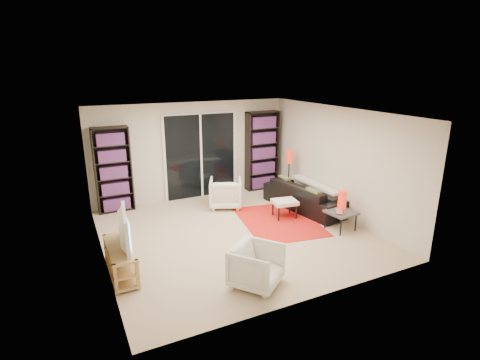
% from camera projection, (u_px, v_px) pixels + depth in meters
% --- Properties ---
extents(floor, '(5.00, 5.00, 0.00)m').
position_uv_depth(floor, '(235.00, 233.00, 7.53)').
color(floor, '#C3AD8F').
rests_on(floor, ground).
extents(wall_back, '(5.00, 0.02, 2.40)m').
position_uv_depth(wall_back, '(193.00, 151.00, 9.34)').
color(wall_back, beige).
rests_on(wall_back, ground).
extents(wall_front, '(5.00, 0.02, 2.40)m').
position_uv_depth(wall_front, '(314.00, 222.00, 5.03)').
color(wall_front, beige).
rests_on(wall_front, ground).
extents(wall_left, '(0.02, 5.00, 2.40)m').
position_uv_depth(wall_left, '(98.00, 194.00, 6.14)').
color(wall_left, beige).
rests_on(wall_left, ground).
extents(wall_right, '(0.02, 5.00, 2.40)m').
position_uv_depth(wall_right, '(338.00, 162.00, 8.23)').
color(wall_right, beige).
rests_on(wall_right, ground).
extents(ceiling, '(5.00, 5.00, 0.02)m').
position_uv_depth(ceiling, '(235.00, 113.00, 6.84)').
color(ceiling, white).
rests_on(ceiling, wall_back).
extents(sliding_door, '(1.92, 0.08, 2.16)m').
position_uv_depth(sliding_door, '(201.00, 156.00, 9.43)').
color(sliding_door, white).
rests_on(sliding_door, ground).
extents(bookshelf_left, '(0.80, 0.30, 1.95)m').
position_uv_depth(bookshelf_left, '(113.00, 170.00, 8.44)').
color(bookshelf_left, black).
rests_on(bookshelf_left, ground).
extents(bookshelf_right, '(0.90, 0.30, 2.10)m').
position_uv_depth(bookshelf_right, '(262.00, 151.00, 10.03)').
color(bookshelf_right, black).
rests_on(bookshelf_right, ground).
extents(tv_stand, '(0.37, 1.17, 0.50)m').
position_uv_depth(tv_stand, '(121.00, 260.00, 5.94)').
color(tv_stand, tan).
rests_on(tv_stand, floor).
extents(tv, '(0.25, 1.01, 0.58)m').
position_uv_depth(tv, '(119.00, 229.00, 5.80)').
color(tv, black).
rests_on(tv, tv_stand).
extents(rug, '(1.83, 2.27, 0.01)m').
position_uv_depth(rug, '(278.00, 221.00, 8.10)').
color(rug, red).
rests_on(rug, floor).
extents(sofa, '(1.16, 2.23, 0.62)m').
position_uv_depth(sofa, '(305.00, 196.00, 8.76)').
color(sofa, black).
rests_on(sofa, floor).
extents(armchair_back, '(0.98, 0.99, 0.68)m').
position_uv_depth(armchair_back, '(226.00, 193.00, 8.87)').
color(armchair_back, silver).
rests_on(armchair_back, floor).
extents(armchair_front, '(0.98, 0.98, 0.64)m').
position_uv_depth(armchair_front, '(257.00, 266.00, 5.64)').
color(armchair_front, silver).
rests_on(armchair_front, floor).
extents(ottoman, '(0.58, 0.50, 0.40)m').
position_uv_depth(ottoman, '(285.00, 203.00, 8.22)').
color(ottoman, silver).
rests_on(ottoman, floor).
extents(side_table, '(0.59, 0.59, 0.40)m').
position_uv_depth(side_table, '(341.00, 213.00, 7.58)').
color(side_table, '#3F3F44').
rests_on(side_table, floor).
extents(laptop, '(0.34, 0.37, 0.02)m').
position_uv_depth(laptop, '(341.00, 212.00, 7.51)').
color(laptop, silver).
rests_on(laptop, side_table).
extents(table_lamp, '(0.17, 0.17, 0.39)m').
position_uv_depth(table_lamp, '(342.00, 200.00, 7.66)').
color(table_lamp, red).
rests_on(table_lamp, side_table).
extents(floor_lamp, '(0.18, 0.18, 1.21)m').
position_uv_depth(floor_lamp, '(289.00, 162.00, 9.44)').
color(floor_lamp, black).
rests_on(floor_lamp, floor).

